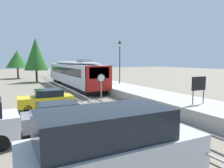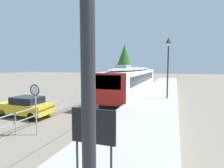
% 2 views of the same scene
% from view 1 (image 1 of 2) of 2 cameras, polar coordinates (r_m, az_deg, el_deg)
% --- Properties ---
extents(ground_plane, '(160.00, 160.00, 0.00)m').
position_cam_1_polar(ground_plane, '(24.02, -13.99, -2.72)').
color(ground_plane, slate).
extents(track_rails, '(3.20, 60.00, 0.14)m').
position_cam_1_polar(track_rails, '(24.81, -7.22, -2.21)').
color(track_rails, slate).
rests_on(track_rails, ground).
extents(commuter_train, '(2.82, 18.50, 3.74)m').
position_cam_1_polar(commuter_train, '(29.29, -10.46, 3.20)').
color(commuter_train, silver).
rests_on(commuter_train, track_rails).
extents(station_platform, '(3.90, 60.00, 0.90)m').
position_cam_1_polar(station_platform, '(25.99, -0.45, -0.84)').
color(station_platform, '#A8A59E').
rests_on(station_platform, ground).
extents(platform_lamp_mid_platform, '(0.34, 0.34, 5.35)m').
position_cam_1_polar(platform_lamp_mid_platform, '(25.84, 2.13, 8.39)').
color(platform_lamp_mid_platform, '#232328').
rests_on(platform_lamp_mid_platform, station_platform).
extents(platform_notice_board, '(1.20, 0.08, 1.80)m').
position_cam_1_polar(platform_notice_board, '(14.69, 22.62, -0.12)').
color(platform_notice_board, '#232328').
rests_on(platform_notice_board, station_platform).
extents(speed_limit_sign, '(0.61, 0.10, 2.81)m').
position_cam_1_polar(speed_limit_sign, '(14.80, -2.95, 0.17)').
color(speed_limit_sign, '#9EA0A5').
rests_on(speed_limit_sign, ground).
extents(brick_utility_cabinet, '(1.21, 0.99, 1.13)m').
position_cam_1_polar(brick_utility_cabinet, '(8.90, 16.39, -14.66)').
color(brick_utility_cabinet, brown).
rests_on(brick_utility_cabinet, ground).
extents(carpark_fence, '(0.06, 36.06, 1.25)m').
position_cam_1_polar(carpark_fence, '(14.29, -6.55, -5.02)').
color(carpark_fence, '#9EA0A5').
rests_on(carpark_fence, ground).
extents(parked_van_silver, '(4.91, 1.98, 2.51)m').
position_cam_1_polar(parked_van_silver, '(5.79, 0.23, -18.50)').
color(parked_van_silver, '#B7BABF').
rests_on(parked_van_silver, ground).
extents(parked_hatchback_grey, '(4.01, 1.78, 1.53)m').
position_cam_1_polar(parked_hatchback_grey, '(11.54, -13.79, -8.54)').
color(parked_hatchback_grey, slate).
rests_on(parked_hatchback_grey, ground).
extents(parked_hatchback_yellow, '(4.05, 1.87, 1.53)m').
position_cam_1_polar(parked_hatchback_yellow, '(16.79, -17.50, -3.98)').
color(parked_hatchback_yellow, gold).
rests_on(parked_hatchback_yellow, ground).
extents(tree_behind_carpark, '(3.94, 3.94, 7.54)m').
position_cam_1_polar(tree_behind_carpark, '(38.30, -20.10, 7.63)').
color(tree_behind_carpark, brown).
rests_on(tree_behind_carpark, ground).
extents(tree_behind_station_far, '(4.46, 4.46, 5.80)m').
position_cam_1_polar(tree_behind_station_far, '(47.68, -24.48, 6.20)').
color(tree_behind_station_far, brown).
rests_on(tree_behind_station_far, ground).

